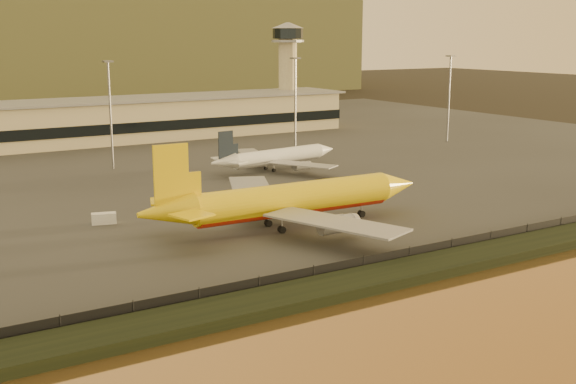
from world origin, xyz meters
The scene contains 11 objects.
ground centered at (0.00, 0.00, 0.00)m, with size 900.00×900.00×0.00m, color black.
embankment centered at (0.00, -17.00, 0.70)m, with size 320.00×7.00×1.40m, color black.
tarmac centered at (0.00, 95.00, 0.10)m, with size 320.00×220.00×0.20m, color #2D2D2D.
perimeter_fence centered at (0.00, -13.00, 1.30)m, with size 300.00×0.05×2.20m, color black.
terminal_building centered at (-14.52, 125.55, 6.25)m, with size 202.00×25.00×12.60m.
control_tower centered at (70.00, 131.00, 21.66)m, with size 11.20×11.20×35.50m.
apron_light_masts centered at (15.00, 75.00, 15.70)m, with size 152.20×12.20×25.40m.
dhl_cargo_jet centered at (-2.33, 11.94, 4.80)m, with size 51.53×50.58×15.42m.
white_narrowbody_jet centered at (22.27, 58.05, 3.31)m, with size 36.20×35.04×10.40m.
gse_vehicle_yellow centered at (18.02, 29.53, 1.08)m, with size 3.90×1.76×1.76m, color yellow.
gse_vehicle_white centered at (-27.78, 30.37, 1.11)m, with size 4.05×1.82×1.82m, color white.
Camera 1 is at (-62.66, -86.37, 31.29)m, focal length 45.00 mm.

